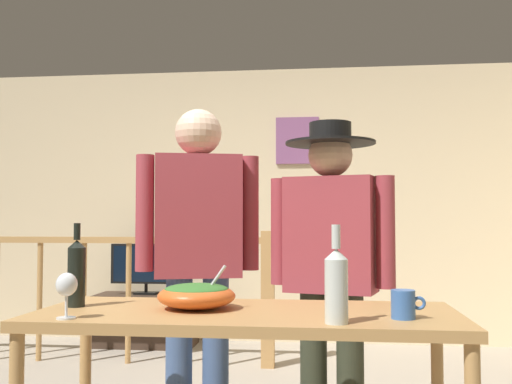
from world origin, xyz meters
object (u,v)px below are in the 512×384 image
wine_bottle_clear (336,284)px  tv_console (146,320)px  person_standing_right (331,256)px  mug_blue (404,304)px  serving_table (246,331)px  person_standing_left (198,245)px  flat_screen_tv (145,265)px  salad_bowl (197,295)px  wine_glass (67,287)px  stair_railing (134,283)px  wine_bottle_dark (76,272)px  framed_picture (297,141)px

wine_bottle_clear → tv_console: bearing=116.9°
person_standing_right → wine_bottle_clear: bearing=105.5°
mug_blue → person_standing_right: person_standing_right is taller
mug_blue → wine_bottle_clear: bearing=-152.7°
serving_table → person_standing_right: bearing=63.0°
mug_blue → person_standing_left: bearing=139.5°
flat_screen_tv → serving_table: bearing=-66.1°
salad_bowl → wine_glass: 0.49m
person_standing_left → flat_screen_tv: bearing=-82.0°
serving_table → stair_railing: bearing=117.4°
person_standing_left → salad_bowl: bearing=86.8°
serving_table → salad_bowl: salad_bowl is taller
stair_railing → serving_table: (1.22, -2.34, 0.08)m
salad_bowl → wine_bottle_clear: size_ratio=0.92×
person_standing_left → person_standing_right: size_ratio=1.05×
wine_bottle_clear → person_standing_left: size_ratio=0.20×
flat_screen_tv → salad_bowl: size_ratio=2.07×
wine_bottle_dark → person_standing_right: (1.01, 0.62, 0.03)m
tv_console → wine_glass: wine_glass is taller
wine_bottle_dark → person_standing_left: 0.72m
tv_console → person_standing_left: size_ratio=0.53×
stair_railing → wine_bottle_clear: bearing=-59.1°
person_standing_left → wine_bottle_dark: bearing=45.0°
stair_railing → serving_table: stair_railing is taller
serving_table → wine_glass: wine_glass is taller
flat_screen_tv → wine_glass: 3.32m
tv_console → mug_blue: mug_blue is taller
serving_table → wine_bottle_clear: size_ratio=4.85×
serving_table → mug_blue: mug_blue is taller
framed_picture → person_standing_left: (-0.38, -2.65, -0.88)m
framed_picture → wine_glass: bearing=-100.3°
framed_picture → mug_blue: (0.52, -3.42, -1.05)m
wine_glass → person_standing_right: size_ratio=0.10×
salad_bowl → mug_blue: 0.78m
wine_glass → person_standing_left: size_ratio=0.10×
framed_picture → tv_console: size_ratio=0.49×
wine_bottle_dark → person_standing_left: size_ratio=0.20×
wine_glass → wine_bottle_clear: (0.93, 0.01, 0.02)m
salad_bowl → serving_table: bearing=-6.1°
wine_glass → wine_bottle_clear: bearing=0.9°
tv_console → wine_bottle_clear: 3.71m
wine_bottle_clear → person_standing_right: (-0.01, 0.89, 0.04)m
framed_picture → mug_blue: size_ratio=3.67×
serving_table → framed_picture: bearing=89.2°
wine_glass → person_standing_left: bearing=73.4°
serving_table → flat_screen_tv: bearing=113.9°
framed_picture → tv_console: framed_picture is taller
wine_bottle_clear → wine_bottle_dark: size_ratio=0.99×
wine_glass → wine_bottle_clear: size_ratio=0.49×
wine_bottle_clear → wine_glass: bearing=-179.1°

